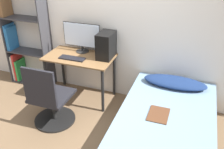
{
  "coord_description": "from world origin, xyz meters",
  "views": [
    {
      "loc": [
        1.42,
        -2.13,
        2.34
      ],
      "look_at": [
        0.42,
        0.63,
        0.75
      ],
      "focal_mm": 40.0,
      "sensor_mm": 36.0,
      "label": 1
    }
  ],
  "objects_px": {
    "bed": "(165,130)",
    "keyboard": "(72,58)",
    "bookshelf": "(21,39)",
    "pc_tower": "(106,45)",
    "office_chair": "(50,103)",
    "monitor": "(82,36)"
  },
  "relations": [
    {
      "from": "bed",
      "to": "keyboard",
      "type": "bearing_deg",
      "value": 161.0
    },
    {
      "from": "bookshelf",
      "to": "bed",
      "type": "height_order",
      "value": "bookshelf"
    },
    {
      "from": "bookshelf",
      "to": "pc_tower",
      "type": "xyz_separation_m",
      "value": [
        1.6,
        -0.05,
        0.12
      ]
    },
    {
      "from": "office_chair",
      "to": "bookshelf",
      "type": "bearing_deg",
      "value": 139.96
    },
    {
      "from": "keyboard",
      "to": "pc_tower",
      "type": "xyz_separation_m",
      "value": [
        0.46,
        0.23,
        0.19
      ]
    },
    {
      "from": "bookshelf",
      "to": "office_chair",
      "type": "distance_m",
      "value": 1.51
    },
    {
      "from": "pc_tower",
      "to": "monitor",
      "type": "bearing_deg",
      "value": 170.06
    },
    {
      "from": "pc_tower",
      "to": "bed",
      "type": "bearing_deg",
      "value": -35.43
    },
    {
      "from": "office_chair",
      "to": "keyboard",
      "type": "bearing_deg",
      "value": 86.42
    },
    {
      "from": "keyboard",
      "to": "monitor",
      "type": "bearing_deg",
      "value": 85.84
    },
    {
      "from": "monitor",
      "to": "pc_tower",
      "type": "relative_size",
      "value": 1.58
    },
    {
      "from": "bed",
      "to": "monitor",
      "type": "xyz_separation_m",
      "value": [
        -1.52,
        0.84,
        0.76
      ]
    },
    {
      "from": "bookshelf",
      "to": "office_chair",
      "type": "relative_size",
      "value": 1.9
    },
    {
      "from": "monitor",
      "to": "pc_tower",
      "type": "height_order",
      "value": "monitor"
    },
    {
      "from": "bed",
      "to": "bookshelf",
      "type": "bearing_deg",
      "value": 163.12
    },
    {
      "from": "monitor",
      "to": "keyboard",
      "type": "height_order",
      "value": "monitor"
    },
    {
      "from": "monitor",
      "to": "keyboard",
      "type": "bearing_deg",
      "value": -94.16
    },
    {
      "from": "bookshelf",
      "to": "bed",
      "type": "relative_size",
      "value": 0.94
    },
    {
      "from": "office_chair",
      "to": "bed",
      "type": "distance_m",
      "value": 1.59
    },
    {
      "from": "keyboard",
      "to": "pc_tower",
      "type": "distance_m",
      "value": 0.55
    },
    {
      "from": "keyboard",
      "to": "pc_tower",
      "type": "bearing_deg",
      "value": 26.78
    },
    {
      "from": "monitor",
      "to": "keyboard",
      "type": "distance_m",
      "value": 0.4
    }
  ]
}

